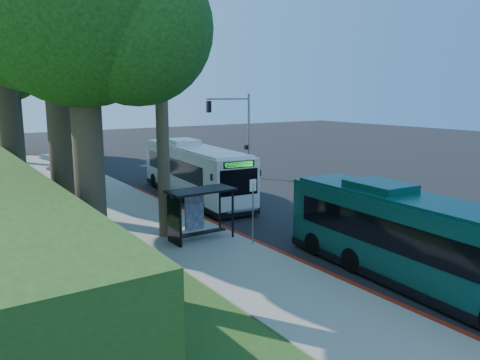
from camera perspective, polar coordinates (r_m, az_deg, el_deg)
ground at (r=28.97m, az=4.56°, el=-3.54°), size 140.00×140.00×0.00m
sidewalk at (r=25.23m, az=-8.63°, el=-5.62°), size 4.50×70.00×0.12m
red_curb at (r=22.99m, az=0.92°, el=-7.09°), size 0.25×30.00×0.13m
grass_verge at (r=28.25m, az=-23.63°, el=-4.71°), size 8.00×70.00×0.06m
bus_shelter at (r=22.33m, az=-5.51°, el=-3.03°), size 3.20×1.51×2.55m
stop_sign_pole at (r=21.44m, az=1.58°, el=-2.79°), size 0.35×0.06×3.17m
traffic_signal_pole at (r=38.52m, az=-0.19°, el=6.64°), size 4.10×0.30×7.00m
tree_2 at (r=38.56m, az=-26.21°, el=14.61°), size 8.82×8.40×15.12m
tree_6 at (r=16.85m, az=-18.62°, el=19.18°), size 7.56×7.20×13.74m
white_bus at (r=31.93m, az=-5.67°, el=1.17°), size 3.93×13.02×3.82m
teal_bus at (r=18.49m, az=20.62°, el=-6.75°), size 3.34×12.10×3.56m
pickup at (r=35.68m, az=-2.99°, el=0.29°), size 2.92×5.29×1.40m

